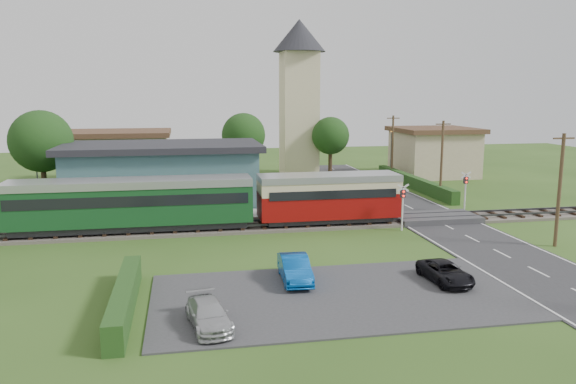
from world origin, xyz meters
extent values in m
plane|color=#2D4C19|center=(0.00, 0.00, 0.00)|extent=(120.00, 120.00, 0.00)
cube|color=#4C443D|center=(0.00, 2.00, 0.10)|extent=(76.00, 3.20, 0.20)
cube|color=#3F3F47|center=(0.00, 1.28, 0.42)|extent=(76.00, 0.08, 0.15)
cube|color=#3F3F47|center=(0.00, 2.72, 0.42)|extent=(76.00, 0.08, 0.15)
cube|color=#28282B|center=(10.00, 0.00, 0.03)|extent=(6.00, 70.00, 0.05)
cube|color=#333335|center=(-1.50, -12.00, 0.04)|extent=(17.00, 9.00, 0.08)
cube|color=#333335|center=(10.00, 2.00, 0.23)|extent=(6.20, 3.40, 0.45)
cube|color=gray|center=(-10.00, 5.20, 0.23)|extent=(30.00, 3.00, 0.45)
cube|color=beige|center=(-18.00, 5.20, 1.65)|extent=(2.00, 2.00, 2.40)
cube|color=#232328|center=(-18.00, 5.20, 2.93)|extent=(2.30, 2.30, 0.15)
cube|color=#456F6D|center=(-10.00, 11.00, 2.40)|extent=(15.00, 8.00, 4.80)
cube|color=#232328|center=(-10.00, 11.00, 5.05)|extent=(16.00, 9.00, 0.50)
cube|color=#232328|center=(-10.00, 7.06, 1.10)|extent=(1.20, 0.12, 2.20)
cube|color=black|center=(-15.00, 7.06, 2.40)|extent=(1.00, 0.12, 1.20)
cube|color=black|center=(-13.00, 7.06, 2.40)|extent=(1.00, 0.12, 1.20)
cube|color=black|center=(-7.00, 7.06, 2.40)|extent=(1.00, 0.12, 1.20)
cube|color=black|center=(-5.00, 7.06, 2.40)|extent=(1.00, 0.12, 1.20)
cube|color=#232328|center=(1.79, 2.00, 0.59)|extent=(9.00, 2.20, 0.50)
cube|color=maroon|center=(1.79, 2.00, 1.59)|extent=(10.00, 2.80, 1.80)
cube|color=beige|center=(1.79, 2.00, 2.84)|extent=(10.00, 2.82, 0.90)
cube|color=black|center=(1.79, 2.00, 2.49)|extent=(9.00, 2.88, 0.60)
cube|color=#ADAEB2|center=(1.79, 2.00, 3.49)|extent=(10.00, 2.90, 0.45)
cube|color=#232328|center=(-11.81, 2.00, 0.59)|extent=(15.20, 2.20, 0.50)
cube|color=#13421D|center=(-11.81, 2.00, 2.09)|extent=(16.00, 2.80, 2.60)
cube|color=black|center=(-11.81, 2.00, 2.49)|extent=(15.40, 2.86, 0.70)
cube|color=#ADAEB2|center=(-11.81, 2.00, 3.49)|extent=(16.00, 2.90, 0.50)
cube|color=beige|center=(5.00, 28.00, 7.00)|extent=(4.00, 4.00, 14.00)
cone|color=#232328|center=(5.00, 28.00, 15.80)|extent=(6.00, 6.00, 3.60)
cube|color=tan|center=(-15.00, 25.00, 2.50)|extent=(10.00, 8.00, 5.00)
cube|color=#472D1E|center=(-15.00, 25.00, 5.25)|extent=(10.80, 8.80, 0.50)
cube|color=tan|center=(20.00, 24.00, 2.50)|extent=(8.00, 8.00, 5.00)
cube|color=#472D1E|center=(20.00, 24.00, 5.25)|extent=(8.80, 8.80, 0.50)
cube|color=#193814|center=(-11.00, -12.00, 0.60)|extent=(0.80, 9.00, 1.20)
cube|color=#193814|center=(14.20, 16.00, 0.60)|extent=(0.80, 18.00, 1.20)
cube|color=#193814|center=(-10.00, 15.50, 0.65)|extent=(22.00, 0.80, 1.30)
cylinder|color=#332316|center=(-20.00, 14.00, 2.06)|extent=(0.44, 0.44, 4.12)
sphere|color=#143311|center=(-20.00, 14.00, 5.40)|extent=(5.20, 5.20, 5.20)
cylinder|color=#332316|center=(-2.00, 23.00, 1.93)|extent=(0.44, 0.44, 3.85)
sphere|color=#143311|center=(-2.00, 23.00, 5.04)|extent=(4.60, 4.60, 4.60)
cylinder|color=#332316|center=(8.00, 25.00, 1.79)|extent=(0.44, 0.44, 3.58)
sphere|color=#143311|center=(8.00, 25.00, 4.68)|extent=(4.20, 4.20, 4.20)
cylinder|color=#473321|center=(14.20, -6.00, 3.50)|extent=(0.22, 0.22, 7.00)
cube|color=#473321|center=(14.20, -6.00, 6.70)|extent=(1.40, 0.10, 0.10)
cylinder|color=#473321|center=(14.20, 10.00, 3.50)|extent=(0.22, 0.22, 7.00)
cube|color=#473321|center=(14.20, 10.00, 6.70)|extent=(1.40, 0.10, 0.10)
cylinder|color=#473321|center=(14.20, 22.00, 3.50)|extent=(0.22, 0.22, 7.00)
cube|color=#473321|center=(14.20, 22.00, 6.70)|extent=(1.40, 0.10, 0.10)
cylinder|color=silver|center=(6.40, -0.40, 1.50)|extent=(0.12, 0.12, 3.00)
cube|color=#232328|center=(6.40, -0.40, 2.60)|extent=(0.35, 0.18, 0.55)
sphere|color=#FF190C|center=(6.40, -0.52, 2.75)|extent=(0.14, 0.14, 0.14)
sphere|color=#FF190C|center=(6.40, -0.52, 2.45)|extent=(0.14, 0.14, 0.14)
cube|color=silver|center=(6.40, -0.40, 3.00)|extent=(0.84, 0.05, 0.55)
cube|color=silver|center=(6.40, -0.40, 3.00)|extent=(0.84, 0.05, 0.55)
cylinder|color=silver|center=(13.60, 4.40, 1.50)|extent=(0.12, 0.12, 3.00)
cube|color=#232328|center=(13.60, 4.40, 2.60)|extent=(0.35, 0.18, 0.55)
sphere|color=#FF190C|center=(13.60, 4.28, 2.75)|extent=(0.14, 0.14, 0.14)
sphere|color=#FF190C|center=(13.60, 4.28, 2.45)|extent=(0.14, 0.14, 0.14)
cube|color=silver|center=(13.60, 4.40, 3.00)|extent=(0.84, 0.05, 0.55)
cube|color=silver|center=(13.60, 4.40, 3.00)|extent=(0.84, 0.05, 0.55)
cylinder|color=#3F3F47|center=(-22.00, 20.00, 2.50)|extent=(0.14, 0.14, 5.00)
sphere|color=orange|center=(-22.00, 20.00, 5.00)|extent=(0.30, 0.30, 0.30)
cylinder|color=#3F3F47|center=(16.00, 27.00, 2.50)|extent=(0.14, 0.14, 5.00)
sphere|color=orange|center=(16.00, 27.00, 5.00)|extent=(0.30, 0.30, 0.30)
imported|color=#051993|center=(9.24, 15.25, 0.58)|extent=(3.25, 1.59, 1.07)
imported|color=#06489A|center=(-2.98, -9.62, 0.72)|extent=(1.52, 3.94, 1.28)
imported|color=#ADAEB1|center=(-7.50, -14.50, 0.60)|extent=(2.02, 3.80, 1.05)
imported|color=black|center=(4.35, -11.17, 0.58)|extent=(1.89, 3.71, 1.01)
imported|color=gray|center=(-1.37, 4.85, 1.21)|extent=(0.65, 0.53, 1.52)
imported|color=gray|center=(-17.88, 5.12, 1.44)|extent=(0.86, 1.05, 1.98)
camera|label=1|loc=(-8.28, -36.06, 9.36)|focal=35.00mm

